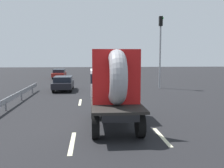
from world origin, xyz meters
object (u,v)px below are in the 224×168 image
flatbed_truck (113,87)px  distant_sedan (63,83)px  oncoming_car (59,73)px  traffic_light (160,43)px

flatbed_truck → distant_sedan: 12.21m
oncoming_car → distant_sedan: bearing=-81.9°
flatbed_truck → distant_sedan: (-3.39, 11.68, -1.01)m
distant_sedan → flatbed_truck: bearing=-73.8°
traffic_light → oncoming_car: traffic_light is taller
distant_sedan → oncoming_car: 12.96m
distant_sedan → oncoming_car: distant_sedan is taller
distant_sedan → traffic_light: bearing=6.1°
flatbed_truck → traffic_light: size_ratio=0.75×
flatbed_truck → distant_sedan: flatbed_truck is taller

